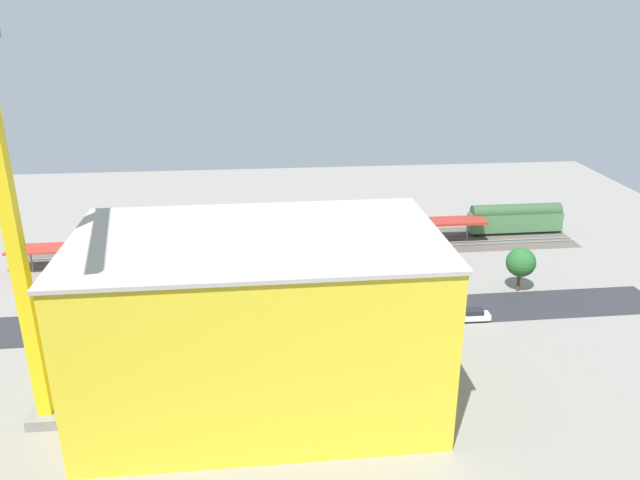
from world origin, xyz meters
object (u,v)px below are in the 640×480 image
passenger_coach (515,218)px  parked_car_1 (414,319)px  street_tree_4 (372,265)px  traffic_light (173,280)px  construction_building (260,324)px  street_tree_1 (318,272)px  tower_crane (7,219)px  locomotive (384,228)px  street_tree_0 (521,262)px  platform_canopy_near (222,242)px  box_truck_1 (216,316)px  parked_car_3 (288,325)px  street_tree_2 (397,262)px  street_tree_5 (154,278)px  box_truck_0 (222,320)px  box_truck_2 (205,323)px  parked_car_0 (473,316)px  parked_car_2 (353,321)px  platform_canopy_far (319,226)px  street_tree_3 (253,270)px

passenger_coach → parked_car_1: bearing=50.4°
street_tree_4 → traffic_light: (29.12, 1.20, -0.70)m
construction_building → street_tree_1: construction_building is taller
tower_crane → locomotive: bearing=-131.4°
street_tree_0 → street_tree_4: street_tree_4 is taller
platform_canopy_near → box_truck_1: 22.48m
parked_car_3 → street_tree_4: size_ratio=0.49×
street_tree_2 → street_tree_5: bearing=-1.1°
platform_canopy_near → parked_car_1: (-27.44, 23.92, -3.34)m
parked_car_3 → street_tree_5: street_tree_5 is taller
box_truck_0 → platform_canopy_near: bearing=-87.4°
tower_crane → street_tree_2: bearing=-148.1°
box_truck_2 → street_tree_4: bearing=-158.4°
parked_car_1 → parked_car_0: bearing=-179.1°
street_tree_0 → street_tree_4: bearing=-0.8°
parked_car_2 → platform_canopy_far: bearing=-86.5°
street_tree_1 → street_tree_5: 23.85m
parked_car_3 → box_truck_1: (9.75, -1.58, 1.08)m
street_tree_5 → traffic_light: (-2.82, 0.86, -0.04)m
locomotive → box_truck_1: size_ratio=1.57×
locomotive → street_tree_5: (38.74, 24.87, 2.58)m
street_tree_1 → traffic_light: (21.01, 0.21, -0.38)m
street_tree_1 → box_truck_0: bearing=29.2°
construction_building → street_tree_4: (-16.56, -24.84, -4.50)m
box_truck_1 → street_tree_3: (-5.19, -6.82, 3.63)m
parked_car_2 → parked_car_1: bearing=178.6°
locomotive → box_truck_2: (30.83, 34.06, -0.12)m
tower_crane → box_truck_2: (-15.17, -18.14, -21.43)m
platform_canopy_near → platform_canopy_far: bearing=-159.6°
parked_car_2 → box_truck_2: (19.94, 0.49, 1.02)m
parked_car_1 → street_tree_1: size_ratio=0.68×
box_truck_0 → traffic_light: 10.75m
platform_canopy_far → parked_car_0: bearing=122.0°
platform_canopy_near → street_tree_3: size_ratio=8.48×
passenger_coach → platform_canopy_near: bearing=10.1°
parked_car_2 → platform_canopy_near: bearing=-51.4°
street_tree_2 → platform_canopy_far: bearing=-66.7°
street_tree_4 → construction_building: bearing=56.3°
parked_car_3 → locomotive: bearing=-120.4°
passenger_coach → box_truck_2: 65.88m
street_tree_0 → box_truck_1: bearing=9.1°
passenger_coach → parked_car_2: size_ratio=4.46×
traffic_light → street_tree_1: bearing=-179.4°
box_truck_2 → traffic_light: bearing=-58.6°
parked_car_2 → street_tree_2: (-7.67, -7.99, 5.13)m
street_tree_2 → platform_canopy_near: bearing=-30.6°
platform_canopy_near → box_truck_0: (-1.06, 23.38, -2.35)m
passenger_coach → box_truck_0: bearing=31.5°
parked_car_0 → traffic_light: size_ratio=0.69×
tower_crane → box_truck_2: size_ratio=4.25×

